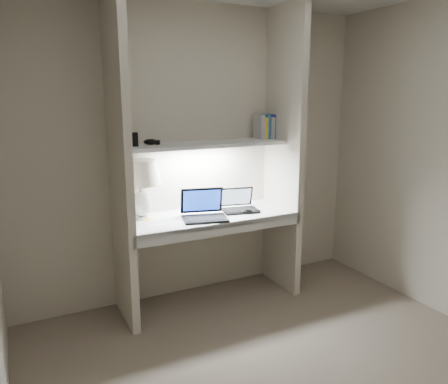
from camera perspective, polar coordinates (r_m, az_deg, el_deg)
floor at (r=3.03m, az=8.80°, el=-22.94°), size 3.20×3.00×0.01m
back_wall at (r=3.82m, az=-3.68°, el=5.00°), size 3.20×0.01×2.50m
alcove_panel_left at (r=3.33m, az=-13.45°, el=3.54°), size 0.06×0.55×2.50m
alcove_panel_right at (r=3.93m, az=7.82°, el=5.12°), size 0.06×0.55×2.50m
desk at (r=3.67m, az=-1.89°, el=-3.27°), size 1.40×0.55×0.04m
desk_apron at (r=3.46m, az=-0.08°, el=-4.81°), size 1.46×0.03×0.10m
shelf at (r=3.64m, az=-2.59°, el=6.22°), size 1.40×0.36×0.03m
strip_light at (r=3.64m, az=-2.59°, el=5.88°), size 0.60×0.04×0.02m
table_lamp at (r=3.54m, az=-10.86°, el=1.65°), size 0.33×0.33×0.48m
laptop_main at (r=3.56m, az=-2.66°, el=-2.57°), size 0.41×0.38×0.24m
laptop_netbook at (r=3.79m, az=1.94°, el=-1.75°), size 0.34×0.31×0.19m
speaker at (r=3.81m, az=-2.57°, el=-1.14°), size 0.13×0.10×0.16m
mouse at (r=3.69m, az=3.00°, el=-2.56°), size 0.12×0.09×0.04m
cable_coil at (r=3.77m, az=3.99°, el=-2.45°), size 0.14×0.14×0.01m
sticky_note at (r=3.58m, az=-9.85°, el=-3.54°), size 0.08×0.08×0.00m
book_row at (r=3.99m, az=5.58°, el=8.43°), size 0.20×0.14×0.22m
shelf_box at (r=3.44m, az=-11.71°, el=6.74°), size 0.07×0.05×0.11m
shelf_gadget at (r=3.51m, az=-9.58°, el=6.48°), size 0.13×0.12×0.05m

